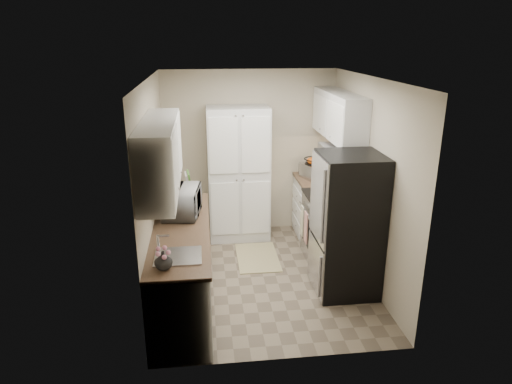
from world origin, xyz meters
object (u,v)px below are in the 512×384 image
Objects in this scene: refrigerator at (348,225)px; microwave at (182,202)px; pantry_cabinet at (239,174)px; toaster_oven at (314,171)px; electric_range at (330,227)px; wine_bottle at (171,189)px.

refrigerator is 1.98m from microwave.
pantry_cabinet is 5.16× the size of toaster_oven.
refrigerator is at bearing -92.48° from electric_range.
refrigerator is at bearing -56.54° from pantry_cabinet.
microwave reaches higher than toaster_oven.
wine_bottle is at bearing 176.88° from electric_range.
electric_range is 3.78× the size of wine_bottle.
toaster_oven is (-0.04, 0.84, 0.55)m from electric_range.
pantry_cabinet is 1.77× the size of electric_range.
wine_bottle is 2.20m from toaster_oven.
pantry_cabinet is at bearing 155.56° from toaster_oven.
electric_range is 0.66× the size of refrigerator.
toaster_oven is at bearing -49.91° from microwave.
refrigerator is (-0.03, -0.80, 0.37)m from electric_range.
electric_range is 2.20m from wine_bottle.
wine_bottle is at bearing 156.25° from refrigerator.
pantry_cabinet reaches higher than wine_bottle.
pantry_cabinet reaches higher than toaster_oven.
microwave reaches higher than electric_range.
toaster_oven is (1.14, -0.08, 0.03)m from pantry_cabinet.
electric_range is at bearing -107.74° from toaster_oven.
electric_range is at bearing 87.52° from refrigerator.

